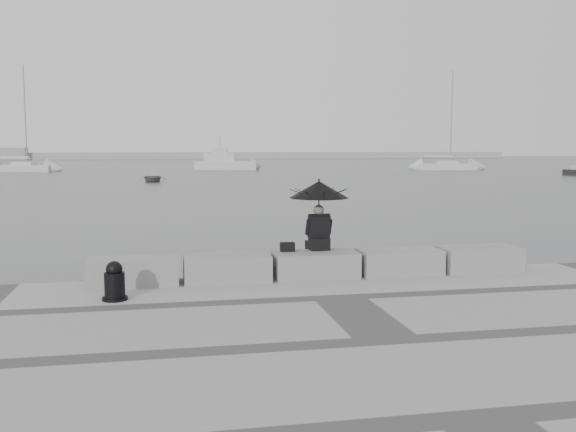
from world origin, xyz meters
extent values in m
plane|color=#414345|center=(0.00, 0.00, 0.00)|extent=(360.00, 360.00, 0.00)
cube|color=gray|center=(-3.40, -0.45, 0.75)|extent=(1.60, 0.80, 0.50)
cube|color=gray|center=(-1.70, -0.45, 0.75)|extent=(1.60, 0.80, 0.50)
cube|color=gray|center=(0.00, -0.45, 0.75)|extent=(1.60, 0.80, 0.50)
cube|color=gray|center=(1.70, -0.45, 0.75)|extent=(1.60, 0.80, 0.50)
cube|color=gray|center=(3.40, -0.45, 0.75)|extent=(1.60, 0.80, 0.50)
sphere|color=#726056|center=(0.13, -0.16, 1.78)|extent=(0.21, 0.21, 0.21)
cylinder|color=black|center=(0.13, -0.17, 1.85)|extent=(0.02, 0.02, 1.00)
cone|color=black|center=(0.13, -0.17, 2.18)|extent=(1.17, 1.17, 0.33)
sphere|color=black|center=(0.13, -0.17, 2.37)|extent=(0.04, 0.04, 0.04)
cube|color=black|center=(-0.51, -0.26, 1.09)|extent=(0.27, 0.16, 0.18)
cylinder|color=black|center=(-3.66, -1.60, 0.53)|extent=(0.41, 0.41, 0.06)
cylinder|color=black|center=(-3.66, -1.60, 0.73)|extent=(0.33, 0.33, 0.47)
sphere|color=black|center=(-3.66, -1.60, 1.02)|extent=(0.27, 0.27, 0.27)
cube|color=#989A9D|center=(0.00, 155.00, 0.80)|extent=(180.00, 6.00, 1.60)
cube|color=#B8B8BA|center=(-19.47, 70.58, 0.35)|extent=(7.40, 3.91, 0.90)
cube|color=#B8B8BA|center=(-19.47, 70.58, 0.95)|extent=(2.76, 2.11, 0.50)
cylinder|color=gray|center=(-19.47, 70.58, 6.80)|extent=(0.16, 0.16, 12.00)
cylinder|color=gray|center=(-19.47, 70.58, 1.60)|extent=(3.88, 0.98, 0.10)
cube|color=#B8B8BA|center=(33.71, 66.40, 0.35)|extent=(7.87, 3.81, 0.90)
cube|color=#B8B8BA|center=(33.71, 66.40, 0.95)|extent=(2.90, 2.08, 0.50)
cylinder|color=gray|center=(33.71, 66.40, 6.80)|extent=(0.16, 0.16, 12.00)
cylinder|color=gray|center=(33.71, 66.40, 1.60)|extent=(4.19, 0.92, 0.10)
cube|color=#B8B8BA|center=(5.35, 72.64, 0.50)|extent=(8.41, 4.07, 1.20)
cube|color=#B8B8BA|center=(5.35, 72.64, 1.60)|extent=(4.33, 2.83, 1.20)
cube|color=#B8B8BA|center=(5.35, 72.64, 2.50)|extent=(2.25, 1.91, 0.60)
cylinder|color=gray|center=(5.35, 72.64, 3.60)|extent=(0.08, 0.08, 1.60)
imported|color=slate|center=(-3.75, 44.72, 0.30)|extent=(3.58, 1.57, 0.60)
camera|label=1|loc=(-2.84, -12.26, 3.01)|focal=40.00mm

